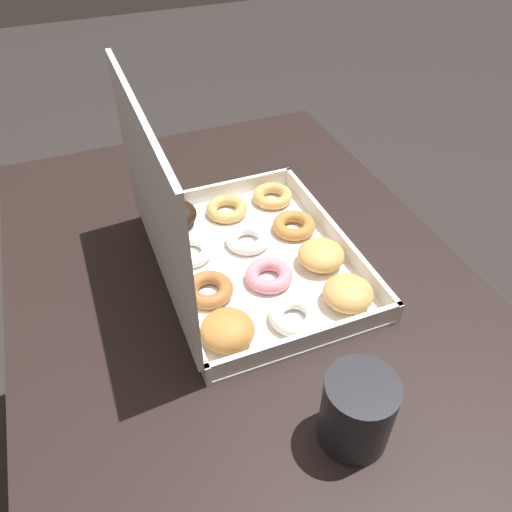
% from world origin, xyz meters
% --- Properties ---
extents(ground_plane, '(8.00, 8.00, 0.00)m').
position_xyz_m(ground_plane, '(0.00, 0.00, 0.00)').
color(ground_plane, '#2D2826').
extents(dining_table, '(0.97, 0.72, 0.71)m').
position_xyz_m(dining_table, '(0.00, 0.00, 0.59)').
color(dining_table, black).
rests_on(dining_table, ground_plane).
extents(donut_box, '(0.40, 0.31, 0.31)m').
position_xyz_m(donut_box, '(-0.00, 0.00, 0.76)').
color(donut_box, white).
rests_on(donut_box, dining_table).
extents(coffee_mug, '(0.08, 0.08, 0.10)m').
position_xyz_m(coffee_mug, '(-0.33, -0.03, 0.77)').
color(coffee_mug, '#232328').
rests_on(coffee_mug, dining_table).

